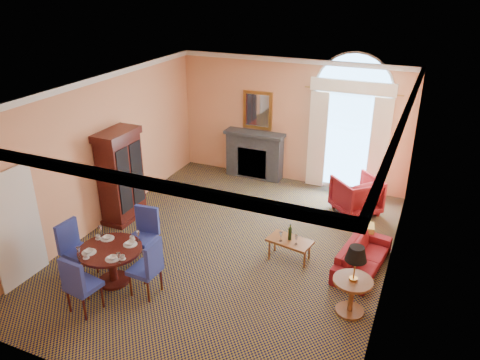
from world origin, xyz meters
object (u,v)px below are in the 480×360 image
at_px(sofa, 362,257).
at_px(coffee_table, 290,241).
at_px(armoire, 121,177).
at_px(dining_table, 111,257).
at_px(armchair, 356,195).
at_px(side_table, 354,273).

bearing_deg(sofa, coffee_table, 109.18).
height_order(armoire, dining_table, armoire).
relative_size(armoire, armchair, 2.18).
bearing_deg(sofa, dining_table, 127.13).
xyz_separation_m(armchair, coffee_table, (-0.79, -2.48, -0.03)).
bearing_deg(armoire, dining_table, -58.49).
height_order(sofa, armchair, armchair).
bearing_deg(dining_table, sofa, 28.86).
relative_size(sofa, side_table, 1.37).
bearing_deg(side_table, armoire, 167.27).
height_order(dining_table, side_table, side_table).
xyz_separation_m(dining_table, side_table, (4.05, 0.87, 0.24)).
bearing_deg(armoire, coffee_table, -1.81).
distance_m(armoire, coffee_table, 3.97).
relative_size(armoire, dining_table, 1.86).
bearing_deg(armchair, sofa, 58.91).
relative_size(dining_table, coffee_table, 1.23).
distance_m(armchair, coffee_table, 2.60).
xyz_separation_m(dining_table, armchair, (3.45, 4.42, -0.09)).
bearing_deg(coffee_table, armchair, 82.67).
distance_m(armoire, dining_table, 2.47).
height_order(dining_table, armchair, dining_table).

